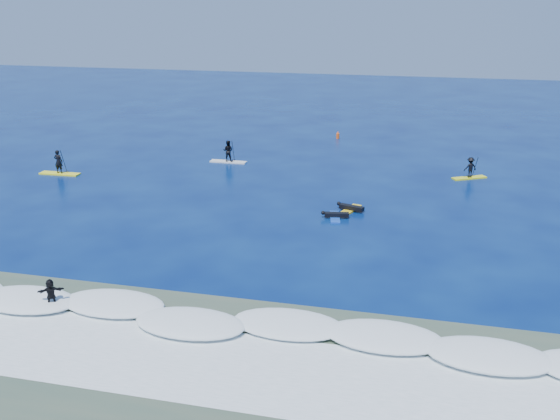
% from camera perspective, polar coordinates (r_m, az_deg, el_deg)
% --- Properties ---
extents(ground, '(160.00, 160.00, 0.00)m').
position_cam_1_polar(ground, '(36.26, -3.61, -2.45)').
color(ground, '#031349').
rests_on(ground, ground).
extents(shallow_water, '(90.00, 13.00, 0.01)m').
position_cam_1_polar(shallow_water, '(24.67, -13.41, -14.01)').
color(shallow_water, '#394E3F').
rests_on(shallow_water, ground).
extents(breaking_wave, '(40.00, 6.00, 0.30)m').
position_cam_1_polar(breaking_wave, '(27.76, -9.71, -9.77)').
color(breaking_wave, white).
rests_on(breaking_wave, ground).
extents(whitewater, '(34.00, 5.00, 0.02)m').
position_cam_1_polar(whitewater, '(25.42, -12.39, -12.87)').
color(whitewater, silver).
rests_on(whitewater, ground).
extents(sup_paddler_left, '(3.22, 0.85, 2.25)m').
position_cam_1_polar(sup_paddler_left, '(51.70, -19.56, 3.86)').
color(sup_paddler_left, '#FFF61B').
rests_on(sup_paddler_left, ground).
extents(sup_paddler_center, '(3.07, 0.78, 2.15)m').
position_cam_1_polar(sup_paddler_center, '(52.48, -4.77, 5.22)').
color(sup_paddler_center, silver).
rests_on(sup_paddler_center, ground).
extents(sup_paddler_right, '(2.70, 1.94, 1.91)m').
position_cam_1_polar(sup_paddler_right, '(49.74, 16.99, 3.61)').
color(sup_paddler_right, yellow).
rests_on(sup_paddler_right, ground).
extents(prone_paddler_near, '(1.85, 2.44, 0.49)m').
position_cam_1_polar(prone_paddler_near, '(40.73, 6.43, 0.16)').
color(prone_paddler_near, yellow).
rests_on(prone_paddler_near, ground).
extents(prone_paddler_far, '(1.76, 2.28, 0.46)m').
position_cam_1_polar(prone_paddler_far, '(39.31, 5.07, -0.51)').
color(prone_paddler_far, '#1848B5').
rests_on(prone_paddler_far, ground).
extents(wave_surfer, '(1.83, 1.39, 1.33)m').
position_cam_1_polar(wave_surfer, '(29.52, -20.21, -7.25)').
color(wave_surfer, white).
rests_on(wave_surfer, breaking_wave).
extents(marker_buoy, '(0.32, 0.32, 0.76)m').
position_cam_1_polar(marker_buoy, '(61.62, 5.30, 6.82)').
color(marker_buoy, '#EB5214').
rests_on(marker_buoy, ground).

